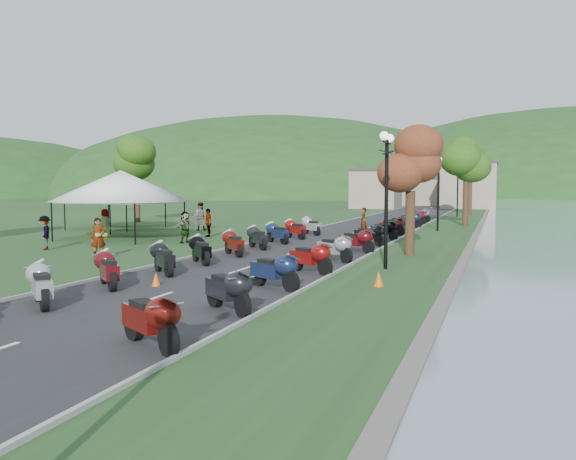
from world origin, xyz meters
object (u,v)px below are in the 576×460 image
(pedestrian_a, at_px, (99,259))
(pedestrian_c, at_px, (45,250))
(vendor_tent_main, at_px, (121,205))
(pedestrian_b, at_px, (200,230))

(pedestrian_a, xyz_separation_m, pedestrian_c, (-4.71, 2.19, 0.00))
(vendor_tent_main, height_order, pedestrian_b, vendor_tent_main)
(pedestrian_c, bearing_deg, pedestrian_a, 27.97)
(vendor_tent_main, height_order, pedestrian_a, vendor_tent_main)
(pedestrian_b, height_order, pedestrian_c, pedestrian_b)
(vendor_tent_main, distance_m, pedestrian_a, 9.91)
(vendor_tent_main, relative_size, pedestrian_b, 2.76)
(vendor_tent_main, relative_size, pedestrian_c, 3.24)
(vendor_tent_main, relative_size, pedestrian_a, 3.06)
(pedestrian_a, bearing_deg, vendor_tent_main, 80.39)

